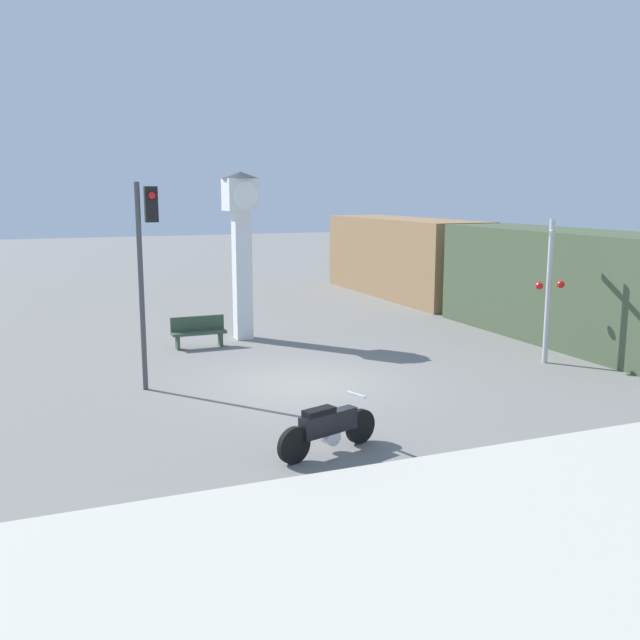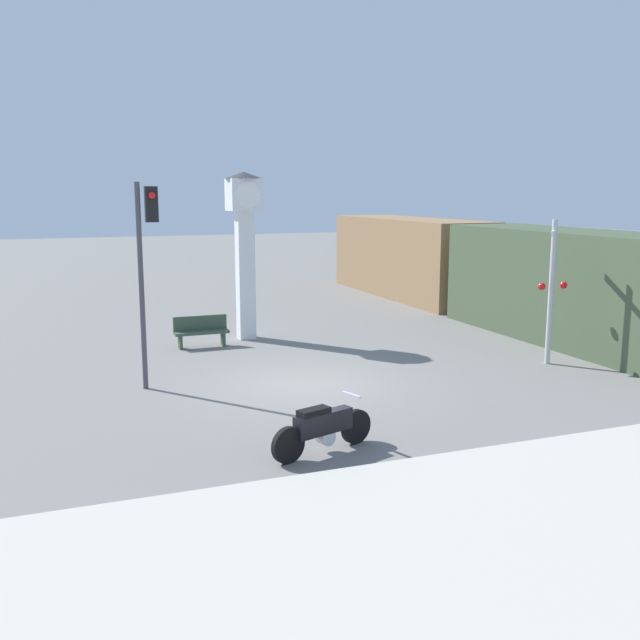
# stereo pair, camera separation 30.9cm
# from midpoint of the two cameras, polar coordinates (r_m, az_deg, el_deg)

# --- Properties ---
(ground_plane) EXTENTS (120.00, 120.00, 0.00)m
(ground_plane) POSITION_cam_midpoint_polar(r_m,az_deg,el_deg) (17.16, -0.77, -5.16)
(ground_plane) COLOR slate
(sidewalk_strip) EXTENTS (36.00, 6.00, 0.10)m
(sidewalk_strip) POSITION_cam_midpoint_polar(r_m,az_deg,el_deg) (10.18, 16.60, -16.50)
(sidewalk_strip) COLOR #BCB7A8
(sidewalk_strip) RESTS_ON ground_plane
(motorcycle) EXTENTS (2.11, 0.83, 0.96)m
(motorcycle) POSITION_cam_midpoint_polar(r_m,az_deg,el_deg) (12.66, 0.95, -8.62)
(motorcycle) COLOR black
(motorcycle) RESTS_ON ground_plane
(clock_tower) EXTENTS (1.16, 1.16, 5.15)m
(clock_tower) POSITION_cam_midpoint_polar(r_m,az_deg,el_deg) (22.15, -5.65, 7.16)
(clock_tower) COLOR white
(clock_tower) RESTS_ON ground_plane
(freight_train) EXTENTS (2.80, 20.80, 3.40)m
(freight_train) POSITION_cam_midpoint_polar(r_m,az_deg,el_deg) (27.32, 12.76, 3.98)
(freight_train) COLOR #425138
(freight_train) RESTS_ON ground_plane
(traffic_light) EXTENTS (0.50, 0.35, 4.77)m
(traffic_light) POSITION_cam_midpoint_polar(r_m,az_deg,el_deg) (16.72, -13.24, 5.50)
(traffic_light) COLOR #47474C
(traffic_light) RESTS_ON ground_plane
(railroad_crossing_signal) EXTENTS (0.90, 0.82, 3.85)m
(railroad_crossing_signal) POSITION_cam_midpoint_polar(r_m,az_deg,el_deg) (19.81, 18.47, 2.58)
(railroad_crossing_signal) COLOR #B7B7BC
(railroad_crossing_signal) RESTS_ON ground_plane
(bench) EXTENTS (1.60, 0.44, 0.92)m
(bench) POSITION_cam_midpoint_polar(r_m,az_deg,el_deg) (21.41, -9.08, -0.84)
(bench) COLOR #384C38
(bench) RESTS_ON ground_plane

